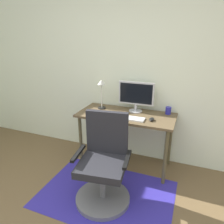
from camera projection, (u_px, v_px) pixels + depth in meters
name	position (u px, v px, depth m)	size (l,w,h in m)	color
wall_back	(121.00, 68.00, 2.92)	(6.00, 0.10, 2.60)	white
area_rug	(106.00, 194.00, 2.40)	(1.50, 1.03, 0.01)	#312998
desk	(126.00, 121.00, 2.75)	(1.26, 0.58, 0.76)	brown
monitor	(136.00, 95.00, 2.74)	(0.47, 0.18, 0.40)	#B2B2B7
keyboard	(127.00, 118.00, 2.57)	(0.43, 0.13, 0.02)	white
computer_mouse	(152.00, 119.00, 2.50)	(0.06, 0.10, 0.03)	black
coffee_cup	(168.00, 111.00, 2.70)	(0.07, 0.07, 0.10)	#262697
cell_phone	(106.00, 113.00, 2.73)	(0.07, 0.14, 0.01)	black
desk_lamp	(101.00, 88.00, 2.84)	(0.11, 0.11, 0.40)	black
office_chair	(104.00, 169.00, 2.24)	(0.60, 0.60, 0.98)	slate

